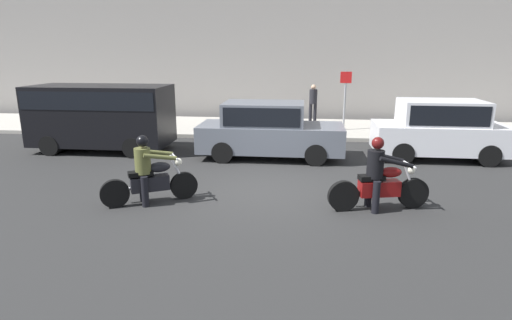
{
  "coord_description": "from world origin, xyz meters",
  "views": [
    {
      "loc": [
        0.9,
        -9.46,
        3.21
      ],
      "look_at": [
        -0.12,
        -0.53,
        0.87
      ],
      "focal_mm": 29.24,
      "sensor_mm": 36.0,
      "label": 1
    }
  ],
  "objects_px": {
    "motorcycle_with_rider_black_leather": "(379,180)",
    "street_sign_post": "(345,94)",
    "parked_hatchback_white": "(440,129)",
    "motorcycle_with_rider_olive": "(149,175)",
    "pedestrian_bystander": "(313,101)",
    "parked_sedan_slate_gray": "(268,130)",
    "parked_van_black": "(101,113)"
  },
  "relations": [
    {
      "from": "motorcycle_with_rider_olive",
      "to": "street_sign_post",
      "type": "height_order",
      "value": "street_sign_post"
    },
    {
      "from": "motorcycle_with_rider_black_leather",
      "to": "pedestrian_bystander",
      "type": "relative_size",
      "value": 1.26
    },
    {
      "from": "parked_van_black",
      "to": "parked_hatchback_white",
      "type": "bearing_deg",
      "value": 0.47
    },
    {
      "from": "parked_sedan_slate_gray",
      "to": "pedestrian_bystander",
      "type": "xyz_separation_m",
      "value": [
        1.46,
        5.69,
        0.25
      ]
    },
    {
      "from": "motorcycle_with_rider_black_leather",
      "to": "parked_hatchback_white",
      "type": "height_order",
      "value": "parked_hatchback_white"
    },
    {
      "from": "motorcycle_with_rider_black_leather",
      "to": "street_sign_post",
      "type": "xyz_separation_m",
      "value": [
        0.03,
        8.49,
        0.93
      ]
    },
    {
      "from": "motorcycle_with_rider_black_leather",
      "to": "pedestrian_bystander",
      "type": "xyz_separation_m",
      "value": [
        -1.2,
        9.84,
        0.5
      ]
    },
    {
      "from": "parked_hatchback_white",
      "to": "pedestrian_bystander",
      "type": "relative_size",
      "value": 2.27
    },
    {
      "from": "motorcycle_with_rider_olive",
      "to": "parked_van_black",
      "type": "relative_size",
      "value": 0.43
    },
    {
      "from": "motorcycle_with_rider_black_leather",
      "to": "parked_van_black",
      "type": "distance_m",
      "value": 9.36
    },
    {
      "from": "motorcycle_with_rider_olive",
      "to": "parked_van_black",
      "type": "distance_m",
      "value": 5.75
    },
    {
      "from": "parked_sedan_slate_gray",
      "to": "motorcycle_with_rider_black_leather",
      "type": "bearing_deg",
      "value": -57.32
    },
    {
      "from": "motorcycle_with_rider_black_leather",
      "to": "street_sign_post",
      "type": "height_order",
      "value": "street_sign_post"
    },
    {
      "from": "motorcycle_with_rider_olive",
      "to": "parked_sedan_slate_gray",
      "type": "height_order",
      "value": "parked_sedan_slate_gray"
    },
    {
      "from": "motorcycle_with_rider_black_leather",
      "to": "parked_van_black",
      "type": "xyz_separation_m",
      "value": [
        -8.19,
        4.49,
        0.62
      ]
    },
    {
      "from": "motorcycle_with_rider_olive",
      "to": "pedestrian_bystander",
      "type": "height_order",
      "value": "pedestrian_bystander"
    },
    {
      "from": "parked_sedan_slate_gray",
      "to": "street_sign_post",
      "type": "relative_size",
      "value": 1.88
    },
    {
      "from": "parked_sedan_slate_gray",
      "to": "street_sign_post",
      "type": "distance_m",
      "value": 5.15
    },
    {
      "from": "parked_sedan_slate_gray",
      "to": "street_sign_post",
      "type": "xyz_separation_m",
      "value": [
        2.68,
        4.35,
        0.68
      ]
    },
    {
      "from": "motorcycle_with_rider_olive",
      "to": "parked_van_black",
      "type": "bearing_deg",
      "value": 125.49
    },
    {
      "from": "street_sign_post",
      "to": "parked_sedan_slate_gray",
      "type": "bearing_deg",
      "value": -121.69
    },
    {
      "from": "motorcycle_with_rider_olive",
      "to": "pedestrian_bystander",
      "type": "distance_m",
      "value": 10.67
    },
    {
      "from": "pedestrian_bystander",
      "to": "parked_sedan_slate_gray",
      "type": "bearing_deg",
      "value": -104.41
    },
    {
      "from": "motorcycle_with_rider_black_leather",
      "to": "street_sign_post",
      "type": "distance_m",
      "value": 8.54
    },
    {
      "from": "parked_sedan_slate_gray",
      "to": "parked_van_black",
      "type": "xyz_separation_m",
      "value": [
        -5.53,
        0.35,
        0.37
      ]
    },
    {
      "from": "motorcycle_with_rider_olive",
      "to": "parked_hatchback_white",
      "type": "distance_m",
      "value": 8.8
    },
    {
      "from": "motorcycle_with_rider_olive",
      "to": "street_sign_post",
      "type": "distance_m",
      "value": 9.99
    },
    {
      "from": "motorcycle_with_rider_black_leather",
      "to": "parked_hatchback_white",
      "type": "relative_size",
      "value": 0.55
    },
    {
      "from": "street_sign_post",
      "to": "motorcycle_with_rider_black_leather",
      "type": "bearing_deg",
      "value": -90.17
    },
    {
      "from": "motorcycle_with_rider_olive",
      "to": "pedestrian_bystander",
      "type": "xyz_separation_m",
      "value": [
        3.67,
        10.0,
        0.51
      ]
    },
    {
      "from": "parked_van_black",
      "to": "pedestrian_bystander",
      "type": "xyz_separation_m",
      "value": [
        6.99,
        5.34,
        -0.12
      ]
    },
    {
      "from": "motorcycle_with_rider_olive",
      "to": "parked_sedan_slate_gray",
      "type": "distance_m",
      "value": 4.85
    }
  ]
}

